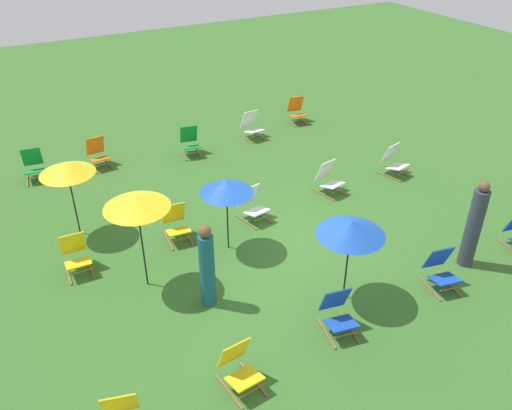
% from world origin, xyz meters
% --- Properties ---
extents(ground_plane, '(40.00, 40.00, 0.00)m').
position_xyz_m(ground_plane, '(0.00, 0.00, 0.00)').
color(ground_plane, '#386B28').
extents(deckchair_0, '(0.57, 0.81, 0.83)m').
position_xyz_m(deckchair_0, '(-4.03, 5.83, 0.37)').
color(deckchair_0, olive).
rests_on(deckchair_0, ground).
extents(deckchair_1, '(0.62, 0.84, 0.83)m').
position_xyz_m(deckchair_1, '(0.03, 1.43, 0.37)').
color(deckchair_1, olive).
rests_on(deckchair_1, ground).
extents(deckchair_2, '(0.59, 0.83, 0.83)m').
position_xyz_m(deckchair_2, '(3.99, 5.82, 0.37)').
color(deckchair_2, olive).
rests_on(deckchair_2, ground).
extents(deckchair_3, '(0.55, 0.80, 0.83)m').
position_xyz_m(deckchair_3, '(-2.34, -2.58, 0.37)').
color(deckchair_3, olive).
rests_on(deckchair_3, ground).
extents(deckchair_4, '(0.61, 0.83, 0.83)m').
position_xyz_m(deckchair_4, '(0.08, 5.24, 0.37)').
color(deckchair_4, olive).
rests_on(deckchair_4, ground).
extents(deckchair_5, '(0.54, 0.80, 0.83)m').
position_xyz_m(deckchair_5, '(-2.39, 5.74, 0.37)').
color(deckchair_5, olive).
rests_on(deckchair_5, ground).
extents(deckchair_6, '(0.53, 0.79, 0.83)m').
position_xyz_m(deckchair_6, '(2.13, 5.41, 0.37)').
color(deckchair_6, olive).
rests_on(deckchair_6, ground).
extents(deckchair_7, '(0.66, 0.86, 0.83)m').
position_xyz_m(deckchair_7, '(4.30, 1.60, 0.37)').
color(deckchair_7, olive).
rests_on(deckchair_7, ground).
extents(deckchair_8, '(0.63, 0.85, 0.83)m').
position_xyz_m(deckchair_8, '(2.26, 1.62, 0.37)').
color(deckchair_8, olive).
rests_on(deckchair_8, ground).
extents(deckchair_9, '(0.50, 0.77, 0.83)m').
position_xyz_m(deckchair_9, '(-3.89, 1.43, 0.37)').
color(deckchair_9, olive).
rests_on(deckchair_9, ground).
extents(deckchair_10, '(0.62, 0.84, 0.83)m').
position_xyz_m(deckchair_10, '(2.06, -2.32, 0.37)').
color(deckchair_10, olive).
rests_on(deckchair_10, ground).
extents(deckchair_11, '(0.60, 0.83, 0.83)m').
position_xyz_m(deckchair_11, '(-0.33, -2.34, 0.37)').
color(deckchair_11, olive).
rests_on(deckchair_11, ground).
extents(deckchair_12, '(0.54, 0.80, 0.83)m').
position_xyz_m(deckchair_12, '(-1.76, 1.54, 0.37)').
color(deckchair_12, olive).
rests_on(deckchair_12, ground).
extents(umbrella_0, '(1.08, 1.08, 1.65)m').
position_xyz_m(umbrella_0, '(-0.94, 0.68, 1.50)').
color(umbrella_0, black).
rests_on(umbrella_0, ground).
extents(umbrella_1, '(1.19, 1.19, 1.96)m').
position_xyz_m(umbrella_1, '(-2.82, 0.36, 1.84)').
color(umbrella_1, black).
rests_on(umbrella_1, ground).
extents(umbrella_2, '(1.21, 1.21, 1.68)m').
position_xyz_m(umbrella_2, '(0.27, -1.73, 1.55)').
color(umbrella_2, black).
rests_on(umbrella_2, ground).
extents(umbrella_3, '(1.14, 1.14, 1.73)m').
position_xyz_m(umbrella_3, '(-3.58, 2.73, 1.60)').
color(umbrella_3, black).
rests_on(umbrella_3, ground).
extents(person_0, '(0.31, 0.31, 1.69)m').
position_xyz_m(person_0, '(-1.99, -0.67, 0.81)').
color(person_0, '#195972').
rests_on(person_0, ground).
extents(person_1, '(0.35, 0.35, 1.89)m').
position_xyz_m(person_1, '(3.04, -2.07, 0.90)').
color(person_1, '#333847').
rests_on(person_1, ground).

